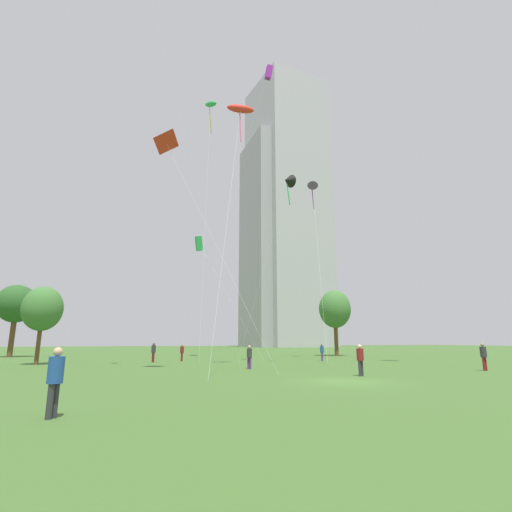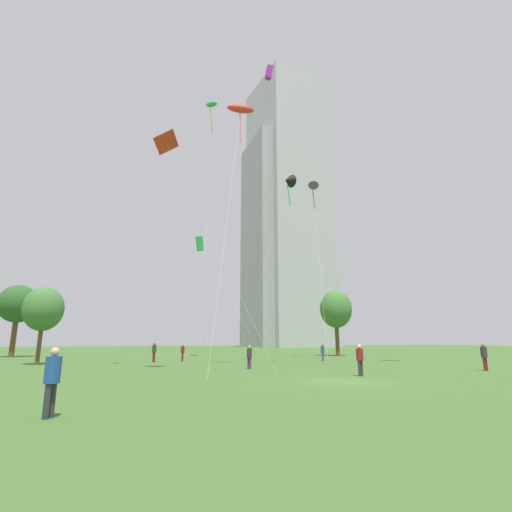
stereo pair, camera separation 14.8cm
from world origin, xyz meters
name	(u,v)px [view 2 (the right image)]	position (x,y,z in m)	size (l,w,h in m)	color
ground	(344,382)	(0.00, 0.00, 0.00)	(280.00, 280.00, 0.00)	#3D6028
person_standing_0	(323,351)	(8.73, 18.00, 0.95)	(0.36, 0.36, 1.64)	#593372
person_standing_1	(154,351)	(-7.43, 21.04, 1.03)	(0.40, 0.40, 1.79)	maroon
person_standing_2	(249,355)	(-1.72, 9.64, 0.94)	(0.36, 0.36, 1.63)	#593372
person_standing_3	(52,377)	(-12.11, -5.53, 1.03)	(0.40, 0.40, 1.78)	#2D2D33
person_standing_4	(183,351)	(-4.62, 22.03, 0.93)	(0.36, 0.36, 1.61)	maroon
person_standing_5	(360,358)	(2.48, 2.21, 1.01)	(0.39, 0.39, 1.75)	#2D2D33
person_standing_6	(484,355)	(12.72, 2.95, 1.04)	(0.40, 0.40, 1.80)	maroon
kite_flying_1	(200,244)	(-1.65, 30.78, 14.27)	(6.30, 8.89, 15.32)	silver
kite_flying_2	(241,110)	(-2.03, 11.41, 21.62)	(5.47, 9.41, 22.07)	silver
kite_flying_3	(268,74)	(1.42, 13.53, 27.59)	(7.09, 10.02, 28.47)	silver
kite_flying_4	(166,143)	(-8.34, 9.00, 16.01)	(7.73, 5.45, 16.52)	silver
kite_flying_5	(313,188)	(10.68, 22.40, 20.41)	(5.16, 10.44, 21.20)	silver
kite_flying_6	(288,181)	(3.33, 13.50, 16.59)	(3.96, 5.74, 17.29)	silver
kite_flying_8	(211,105)	(-1.67, 25.79, 31.37)	(2.54, 9.03, 32.67)	silver
park_tree_0	(18,304)	(-23.10, 38.64, 6.48)	(4.69, 4.69, 8.91)	brown
park_tree_1	(336,309)	(16.99, 28.97, 6.15)	(4.28, 4.28, 8.74)	brown
park_tree_2	(43,309)	(-16.99, 20.35, 4.64)	(3.29, 3.29, 6.57)	brown
distant_highrise_0	(277,240)	(39.30, 104.48, 36.85)	(19.57, 22.67, 73.69)	#939399
distant_highrise_1	(289,209)	(44.05, 104.00, 48.91)	(23.41, 24.11, 97.83)	#A8A8AD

